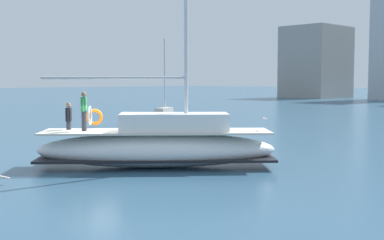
{
  "coord_description": "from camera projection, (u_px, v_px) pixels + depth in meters",
  "views": [
    {
      "loc": [
        17.68,
        -11.87,
        3.52
      ],
      "look_at": [
        1.99,
        3.33,
        1.8
      ],
      "focal_mm": 47.86,
      "sensor_mm": 36.0,
      "label": 1
    }
  ],
  "objects": [
    {
      "name": "ground_plane",
      "position": [
        101.0,
        165.0,
        21.17
      ],
      "size": [
        400.0,
        400.0,
        0.0
      ],
      "primitive_type": "plane",
      "color": "#2D516B"
    },
    {
      "name": "main_sailboat",
      "position": [
        158.0,
        145.0,
        20.61
      ],
      "size": [
        8.2,
        8.74,
        11.54
      ],
      "color": "white",
      "rests_on": "ground"
    },
    {
      "name": "moored_catamaran",
      "position": [
        163.0,
        116.0,
        41.95
      ],
      "size": [
        3.17,
        5.13,
        6.89
      ],
      "color": "#B7B2A8",
      "rests_on": "ground"
    },
    {
      "name": "mooring_buoy",
      "position": [
        134.0,
        144.0,
        26.93
      ],
      "size": [
        0.51,
        0.51,
        0.85
      ],
      "color": "#EA4C19",
      "rests_on": "ground"
    }
  ]
}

